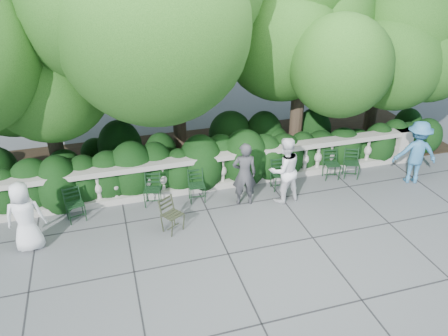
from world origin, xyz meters
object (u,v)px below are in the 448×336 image
object	(u,v)px
chair_e	(350,180)
chair_a	(153,208)
chair_c	(198,203)
person_businessman	(25,217)
person_older_blue	(416,152)
chair_f	(332,181)
chair_d	(281,191)
person_woman_grey	(244,174)
chair_b	(79,223)
person_casual_man	(284,170)
chair_weathered	(178,233)

from	to	relation	value
chair_e	chair_a	bearing A→B (deg)	-160.22
chair_c	chair_e	distance (m)	4.39
person_businessman	person_older_blue	size ratio (longest dim) A/B	0.91
chair_f	person_older_blue	distance (m)	2.34
chair_d	person_older_blue	bearing A→B (deg)	-5.80
person_woman_grey	chair_e	bearing A→B (deg)	-164.33
chair_b	person_businessman	world-z (taller)	person_businessman
person_woman_grey	chair_a	bearing A→B (deg)	0.03
person_woman_grey	chair_c	bearing A→B (deg)	-4.19
person_casual_man	chair_b	bearing A→B (deg)	-11.58
chair_e	chair_weathered	bearing A→B (deg)	-146.84
chair_a	person_casual_man	world-z (taller)	person_casual_man
chair_f	person_businessman	world-z (taller)	person_businessman
chair_a	chair_weathered	xyz separation A→B (m)	(0.39, -1.22, 0.00)
chair_c	person_casual_man	world-z (taller)	person_casual_man
chair_e	chair_f	xyz separation A→B (m)	(-0.53, 0.10, 0.00)
chair_b	chair_f	bearing A→B (deg)	-12.67
person_businessman	chair_b	bearing A→B (deg)	-143.86
person_businessman	chair_f	bearing A→B (deg)	-172.34
chair_a	person_businessman	bearing A→B (deg)	-148.03
chair_c	chair_a	bearing A→B (deg)	177.97
chair_weathered	person_older_blue	size ratio (longest dim) A/B	0.47
chair_f	person_casual_man	xyz separation A→B (m)	(-1.72, -0.52, 0.87)
chair_a	chair_b	size ratio (longest dim) A/B	1.00
chair_c	chair_weathered	bearing A→B (deg)	-119.94
chair_a	person_casual_man	xyz separation A→B (m)	(3.27, -0.57, 0.87)
chair_c	person_casual_man	size ratio (longest dim) A/B	0.48
chair_e	person_casual_man	bearing A→B (deg)	-148.05
person_casual_man	person_older_blue	world-z (taller)	person_older_blue
person_casual_man	person_older_blue	size ratio (longest dim) A/B	0.98
chair_d	person_businessman	size ratio (longest dim) A/B	0.52
chair_c	chair_d	xyz separation A→B (m)	(2.26, -0.04, 0.00)
chair_c	chair_weathered	xyz separation A→B (m)	(-0.75, -1.10, 0.00)
chair_b	person_woman_grey	world-z (taller)	person_woman_grey
chair_weathered	person_businessman	bearing A→B (deg)	140.98
chair_e	person_older_blue	distance (m)	1.86
chair_a	chair_weathered	bearing A→B (deg)	-57.07
chair_e	person_casual_man	distance (m)	2.45
chair_d	chair_e	bearing A→B (deg)	2.93
chair_a	person_casual_man	bearing A→B (deg)	5.44
person_woman_grey	person_casual_man	xyz separation A→B (m)	(1.01, -0.14, 0.03)
chair_b	person_woman_grey	bearing A→B (deg)	-17.42
chair_b	chair_c	world-z (taller)	same
chair_f	chair_c	bearing A→B (deg)	-169.31
chair_a	person_woman_grey	bearing A→B (deg)	4.62
chair_f	person_casual_man	bearing A→B (deg)	-153.65
chair_d	chair_weathered	bearing A→B (deg)	-158.60
chair_e	person_older_blue	xyz separation A→B (m)	(1.54, -0.54, 0.89)
chair_c	chair_d	world-z (taller)	same
person_woman_grey	chair_d	bearing A→B (deg)	-156.69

